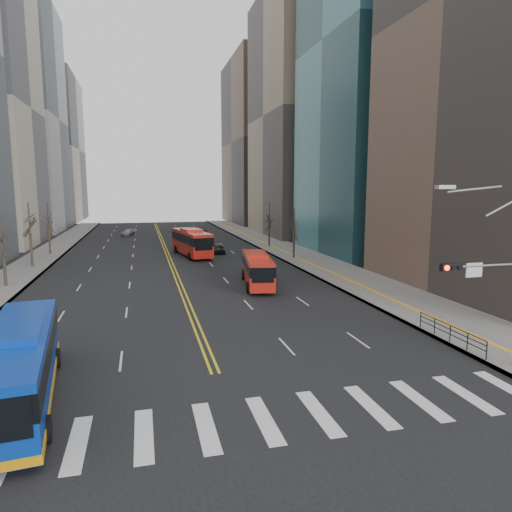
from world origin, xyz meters
TOP-DOWN VIEW (x-y plane):
  - ground at (0.00, 0.00)m, footprint 220.00×220.00m
  - sidewalk_right at (17.50, 45.00)m, footprint 7.00×130.00m
  - sidewalk_left at (-16.50, 45.00)m, footprint 5.00×130.00m
  - crosswalk at (0.00, 0.00)m, footprint 26.70×4.00m
  - centerline at (0.00, 55.00)m, footprint 0.55×100.00m
  - office_towers at (0.12, 68.51)m, footprint 83.00×134.00m
  - signal_mast at (13.77, 2.00)m, footprint 5.37×0.37m
  - pedestrian_railing at (14.30, 6.00)m, footprint 0.06×6.06m
  - street_trees at (-7.18, 34.55)m, footprint 35.20×47.20m
  - blue_bus at (-8.66, 4.00)m, footprint 3.90×12.06m
  - red_bus_near at (7.20, 24.90)m, footprint 3.74×10.05m
  - red_bus_far at (3.19, 45.97)m, footprint 4.54×12.07m
  - car_dark_mid at (7.03, 47.41)m, footprint 1.75×4.06m
  - car_silver at (-6.02, 75.42)m, footprint 3.11×4.62m
  - car_dark_far at (7.87, 72.27)m, footprint 3.00×4.84m

SIDE VIEW (x-z plane):
  - ground at x=0.00m, z-range 0.00..0.00m
  - crosswalk at x=0.00m, z-range 0.00..0.01m
  - centerline at x=0.00m, z-range 0.00..0.01m
  - sidewalk_right at x=17.50m, z-range 0.00..0.15m
  - sidewalk_left at x=-16.50m, z-range 0.00..0.15m
  - car_silver at x=-6.02m, z-range 0.00..1.24m
  - car_dark_far at x=7.87m, z-range 0.00..1.25m
  - car_dark_mid at x=7.03m, z-range 0.00..1.37m
  - pedestrian_railing at x=14.30m, z-range 0.31..1.33m
  - red_bus_near at x=7.20m, z-range 0.18..3.34m
  - blue_bus at x=-8.66m, z-range 0.08..3.54m
  - red_bus_far at x=3.19m, z-range 0.21..3.93m
  - signal_mast at x=13.77m, z-range 0.16..9.55m
  - street_trees at x=-7.18m, z-range 1.07..8.67m
  - office_towers at x=0.12m, z-range -5.08..52.92m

